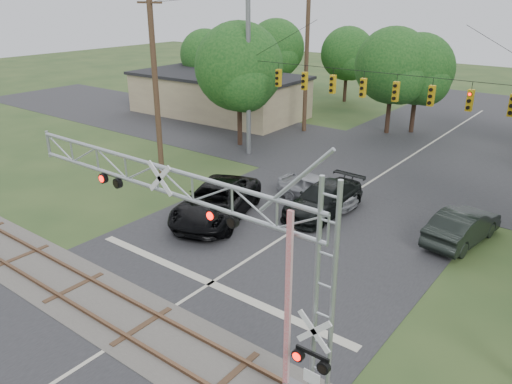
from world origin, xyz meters
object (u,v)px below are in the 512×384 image
Objects in this scene: traffic_signal_span at (394,89)px; commercial_building at (218,94)px; pickup_black at (216,202)px; car_dark at (324,199)px; crossing_gantry at (214,248)px; sedan_silver at (317,189)px.

traffic_signal_span is 1.17× the size of commercial_building.
commercial_building is at bearing 112.09° from pickup_black.
commercial_building reaches higher than car_dark.
crossing_gantry is 35.48m from commercial_building.
commercial_building is at bearing 131.51° from crossing_gantry.
pickup_black is at bearing -116.56° from traffic_signal_span.
traffic_signal_span reaches higher than crossing_gantry.
pickup_black is at bearing 131.96° from crossing_gantry.
traffic_signal_span is 3.56× the size of car_dark.
car_dark is at bearing -132.59° from sedan_silver.
sedan_silver is at bearing 109.48° from crossing_gantry.
crossing_gantry is at bearing -67.24° from pickup_black.
traffic_signal_span is at bearing 99.25° from crossing_gantry.
crossing_gantry reaches higher than pickup_black.
car_dark is at bearing 106.85° from crossing_gantry.
car_dark is at bearing -97.82° from traffic_signal_span.
pickup_black is at bearing -50.53° from commercial_building.
car_dark is (-0.80, -5.84, -4.94)m from traffic_signal_span.
commercial_building is at bearing 58.39° from sedan_silver.
traffic_signal_span reaches higher than car_dark.
car_dark is 0.33× the size of commercial_building.
sedan_silver is at bearing 136.88° from car_dark.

